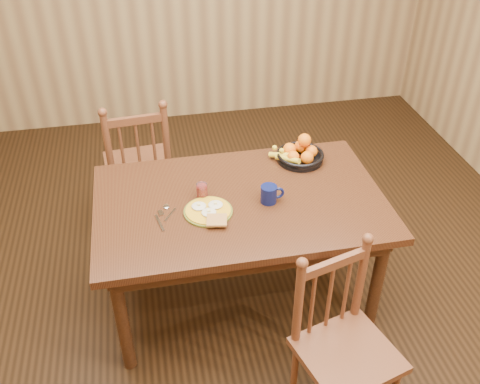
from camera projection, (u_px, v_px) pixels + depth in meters
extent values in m
cube|color=black|center=(240.00, 294.00, 3.40)|extent=(4.50, 5.00, 0.01)
cube|color=black|center=(240.00, 203.00, 2.97)|extent=(1.60, 1.00, 0.04)
cube|color=black|center=(227.00, 172.00, 3.35)|extent=(1.40, 0.04, 0.10)
cube|color=black|center=(256.00, 263.00, 2.68)|extent=(1.40, 0.04, 0.10)
cube|color=black|center=(360.00, 198.00, 3.13)|extent=(0.04, 0.84, 0.10)
cube|color=black|center=(110.00, 229.00, 2.90)|extent=(0.04, 0.84, 0.10)
cylinder|color=black|center=(122.00, 322.00, 2.76)|extent=(0.07, 0.07, 0.70)
cylinder|color=black|center=(377.00, 284.00, 2.98)|extent=(0.07, 0.07, 0.70)
cylinder|color=black|center=(120.00, 225.00, 3.40)|extent=(0.07, 0.07, 0.70)
cylinder|color=black|center=(330.00, 200.00, 3.62)|extent=(0.07, 0.07, 0.70)
cube|color=#502818|center=(138.00, 165.00, 3.77)|extent=(0.49, 0.47, 0.04)
cylinder|color=#502818|center=(163.00, 176.00, 4.09)|extent=(0.04, 0.04, 0.44)
cylinder|color=#502818|center=(114.00, 184.00, 4.00)|extent=(0.04, 0.04, 0.44)
cylinder|color=#502818|center=(172.00, 202.00, 3.82)|extent=(0.04, 0.04, 0.44)
cylinder|color=#502818|center=(119.00, 211.00, 3.73)|extent=(0.04, 0.04, 0.44)
cylinder|color=#502818|center=(166.00, 142.00, 3.50)|extent=(0.05, 0.05, 0.54)
cylinder|color=#502818|center=(109.00, 150.00, 3.41)|extent=(0.05, 0.05, 0.54)
cylinder|color=#502818|center=(139.00, 153.00, 3.49)|extent=(0.02, 0.02, 0.41)
cube|color=#502818|center=(135.00, 120.00, 3.35)|extent=(0.37, 0.06, 0.05)
cube|color=#502818|center=(348.00, 355.00, 2.50)|extent=(0.52, 0.51, 0.04)
cylinder|color=#502818|center=(294.00, 372.00, 2.68)|extent=(0.03, 0.03, 0.42)
cylinder|color=#502818|center=(351.00, 346.00, 2.81)|extent=(0.03, 0.03, 0.42)
cylinder|color=#502818|center=(298.00, 304.00, 2.42)|extent=(0.04, 0.04, 0.50)
cylinder|color=#502818|center=(361.00, 279.00, 2.55)|extent=(0.04, 0.04, 0.50)
cylinder|color=#502818|center=(329.00, 298.00, 2.51)|extent=(0.02, 0.02, 0.39)
cube|color=#502818|center=(334.00, 264.00, 2.38)|extent=(0.34, 0.12, 0.05)
cylinder|color=#59601E|center=(208.00, 212.00, 2.86)|extent=(0.26, 0.26, 0.01)
cylinder|color=gold|center=(208.00, 211.00, 2.85)|extent=(0.24, 0.24, 0.01)
ellipsoid|color=silver|center=(199.00, 206.00, 2.87)|extent=(0.08, 0.08, 0.01)
cube|color=#F2E08C|center=(199.00, 204.00, 2.86)|extent=(0.02, 0.02, 0.01)
ellipsoid|color=silver|center=(216.00, 205.00, 2.88)|extent=(0.08, 0.08, 0.01)
cube|color=#F2E08C|center=(215.00, 203.00, 2.87)|extent=(0.02, 0.02, 0.01)
ellipsoid|color=silver|center=(209.00, 212.00, 2.82)|extent=(0.08, 0.08, 0.01)
cube|color=#F2E08C|center=(209.00, 211.00, 2.82)|extent=(0.02, 0.02, 0.01)
cube|color=brown|center=(217.00, 220.00, 2.77)|extent=(0.12, 0.12, 0.01)
cube|color=silver|center=(160.00, 223.00, 2.78)|extent=(0.04, 0.14, 0.00)
cube|color=silver|center=(161.00, 213.00, 2.85)|extent=(0.03, 0.05, 0.00)
cube|color=silver|center=(170.00, 215.00, 2.84)|extent=(0.07, 0.11, 0.00)
ellipsoid|color=silver|center=(166.00, 206.00, 2.90)|extent=(0.03, 0.04, 0.01)
cylinder|color=#0B123E|center=(269.00, 194.00, 2.91)|extent=(0.09, 0.09, 0.10)
torus|color=#0B123E|center=(278.00, 193.00, 2.92)|extent=(0.07, 0.02, 0.07)
cylinder|color=black|center=(269.00, 187.00, 2.89)|extent=(0.08, 0.08, 0.00)
cylinder|color=silver|center=(202.00, 191.00, 2.95)|extent=(0.06, 0.06, 0.09)
cylinder|color=maroon|center=(202.00, 192.00, 2.95)|extent=(0.05, 0.05, 0.07)
cylinder|color=black|center=(300.00, 159.00, 3.28)|extent=(0.28, 0.28, 0.02)
torus|color=black|center=(300.00, 154.00, 3.26)|extent=(0.29, 0.29, 0.02)
cylinder|color=black|center=(300.00, 160.00, 3.28)|extent=(0.10, 0.10, 0.01)
sphere|color=orange|center=(311.00, 151.00, 3.26)|extent=(0.07, 0.07, 0.07)
sphere|color=orange|center=(301.00, 146.00, 3.31)|extent=(0.08, 0.08, 0.08)
sphere|color=orange|center=(290.00, 149.00, 3.27)|extent=(0.08, 0.08, 0.08)
sphere|color=orange|center=(293.00, 157.00, 3.21)|extent=(0.07, 0.07, 0.07)
sphere|color=orange|center=(307.00, 158.00, 3.20)|extent=(0.08, 0.08, 0.08)
sphere|color=orange|center=(304.00, 140.00, 3.24)|extent=(0.08, 0.08, 0.08)
cylinder|color=yellow|center=(288.00, 159.00, 3.21)|extent=(0.10, 0.17, 0.07)
cylinder|color=yellow|center=(282.00, 155.00, 3.25)|extent=(0.14, 0.15, 0.07)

